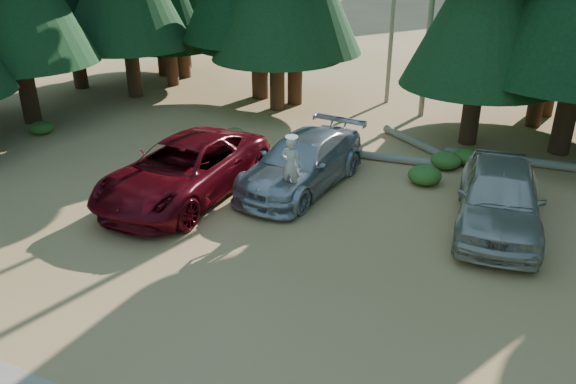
% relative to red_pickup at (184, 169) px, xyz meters
% --- Properties ---
extents(ground, '(160.00, 160.00, 0.00)m').
position_rel_red_pickup_xyz_m(ground, '(3.92, -2.96, -0.89)').
color(ground, '#9E7B43').
rests_on(ground, ground).
extents(forest_belt_north, '(36.00, 7.00, 22.00)m').
position_rel_red_pickup_xyz_m(forest_belt_north, '(3.92, 12.04, -0.89)').
color(forest_belt_north, black).
rests_on(forest_belt_north, ground).
extents(red_pickup, '(3.07, 6.48, 1.79)m').
position_rel_red_pickup_xyz_m(red_pickup, '(0.00, 0.00, 0.00)').
color(red_pickup, '#5D0810').
rests_on(red_pickup, ground).
extents(silver_minivan_center, '(2.88, 5.86, 1.64)m').
position_rel_red_pickup_xyz_m(silver_minivan_center, '(2.96, 2.21, -0.07)').
color(silver_minivan_center, '#A4A6AC').
rests_on(silver_minivan_center, ground).
extents(silver_minivan_right, '(2.74, 5.61, 1.84)m').
position_rel_red_pickup_xyz_m(silver_minivan_right, '(8.94, 1.92, 0.03)').
color(silver_minivan_right, '#B5B0A1').
rests_on(silver_minivan_right, ground).
extents(frisbee_player, '(0.65, 0.46, 1.71)m').
position_rel_red_pickup_xyz_m(frisbee_player, '(3.37, 0.44, 0.54)').
color(frisbee_player, beige).
rests_on(frisbee_player, ground).
extents(log_left, '(4.01, 0.63, 0.29)m').
position_rel_red_pickup_xyz_m(log_left, '(4.57, 5.43, -0.75)').
color(log_left, '#6B6655').
rests_on(log_left, ground).
extents(log_mid, '(3.01, 2.45, 0.30)m').
position_rel_red_pickup_xyz_m(log_mid, '(5.34, 7.54, -0.75)').
color(log_mid, '#6B6655').
rests_on(log_mid, ground).
extents(log_right, '(4.90, 0.48, 0.31)m').
position_rel_red_pickup_xyz_m(log_right, '(9.06, 7.11, -0.74)').
color(log_right, '#6B6655').
rests_on(log_right, ground).
extents(shrub_far_left, '(1.09, 1.09, 0.60)m').
position_rel_red_pickup_xyz_m(shrub_far_left, '(-2.04, 3.12, -0.60)').
color(shrub_far_left, '#2A5D1C').
rests_on(shrub_far_left, ground).
extents(shrub_left, '(0.85, 0.85, 0.47)m').
position_rel_red_pickup_xyz_m(shrub_left, '(-1.28, 5.22, -0.66)').
color(shrub_left, '#2A5D1C').
rests_on(shrub_left, ground).
extents(shrub_center_left, '(1.06, 1.06, 0.58)m').
position_rel_red_pickup_xyz_m(shrub_center_left, '(3.50, 3.51, -0.60)').
color(shrub_center_left, '#2A5D1C').
rests_on(shrub_center_left, ground).
extents(shrub_center_right, '(1.04, 1.04, 0.57)m').
position_rel_red_pickup_xyz_m(shrub_center_right, '(6.88, 5.69, -0.61)').
color(shrub_center_right, '#2A5D1C').
rests_on(shrub_center_right, ground).
extents(shrub_right, '(1.09, 1.09, 0.60)m').
position_rel_red_pickup_xyz_m(shrub_right, '(6.50, 4.06, -0.60)').
color(shrub_right, '#2A5D1C').
rests_on(shrub_right, ground).
extents(shrub_far_right, '(1.02, 1.02, 0.56)m').
position_rel_red_pickup_xyz_m(shrub_far_right, '(7.53, 6.39, -0.61)').
color(shrub_far_right, '#2A5D1C').
rests_on(shrub_far_right, ground).
extents(shrub_edge_west, '(0.95, 0.95, 0.52)m').
position_rel_red_pickup_xyz_m(shrub_edge_west, '(-8.74, 2.54, -0.63)').
color(shrub_edge_west, '#2A5D1C').
rests_on(shrub_edge_west, ground).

